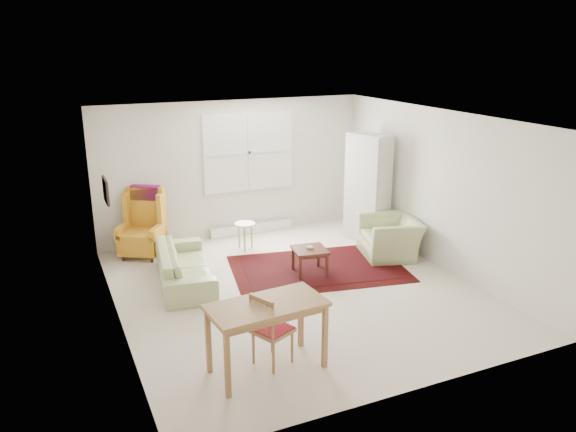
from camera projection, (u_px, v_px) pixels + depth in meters
name	position (u px, v px, depth m)	size (l,w,h in m)	color
room	(292.00, 204.00, 8.04)	(5.04, 5.54, 2.51)	beige
rug	(318.00, 268.00, 8.98)	(2.72, 1.75, 0.03)	black
sofa	(184.00, 259.00, 8.38)	(1.87, 0.73, 0.76)	#9FAB72
armchair	(390.00, 233.00, 9.44)	(1.01, 0.88, 0.79)	#9FAB72
wingback_chair	(141.00, 224.00, 9.34)	(0.67, 0.71, 1.16)	orange
coffee_table	(310.00, 261.00, 8.76)	(0.51, 0.51, 0.41)	#472016
stool	(245.00, 236.00, 9.77)	(0.36, 0.36, 0.48)	white
cabinet	(368.00, 188.00, 10.05)	(0.41, 0.78, 1.95)	silver
desk	(267.00, 337.00, 6.12)	(1.26, 0.63, 0.80)	olive
desk_chair	(273.00, 328.00, 6.23)	(0.38, 0.38, 0.87)	olive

